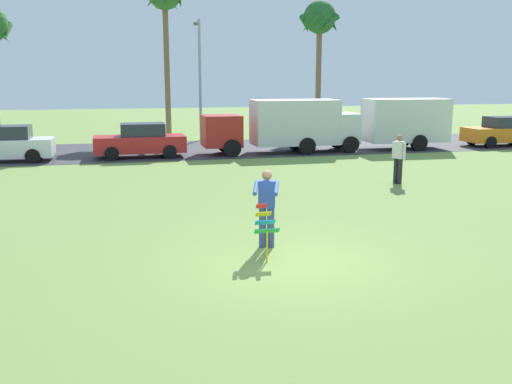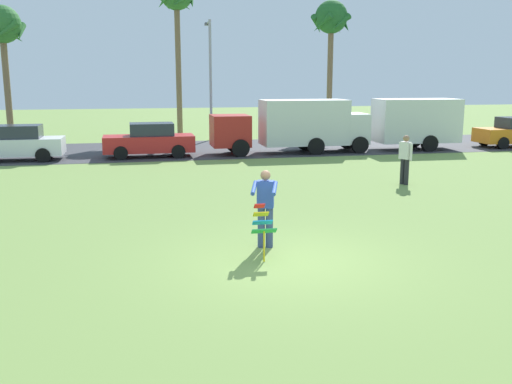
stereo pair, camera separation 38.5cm
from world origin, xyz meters
The scene contains 13 objects.
ground_plane centered at (0.00, 0.00, 0.00)m, with size 120.00×120.00×0.00m, color olive.
road_strip centered at (0.00, 18.69, 0.01)m, with size 120.00×8.00×0.01m, color #38383D.
person_kite_flyer centered at (-0.27, 0.98, 0.95)m, with size 0.69×0.76×1.73m.
kite_held centered at (-0.51, 0.18, 0.75)m, with size 0.51×0.63×1.12m.
parked_car_white centered at (-8.33, 16.29, 0.77)m, with size 4.21×1.86×1.60m.
parked_car_red centered at (-2.39, 16.29, 0.77)m, with size 4.22×1.87×1.60m.
parked_truck_red_cab centered at (4.34, 16.29, 1.41)m, with size 6.71×2.14×2.62m.
parked_truck_white_box centered at (10.37, 16.29, 1.41)m, with size 6.76×2.27×2.62m.
parked_car_orange centered at (17.14, 16.29, 0.77)m, with size 4.21×1.86×1.60m.
palm_tree_right_near centered at (-0.14, 27.15, 8.45)m, with size 2.58×2.71×9.99m.
palm_tree_centre_far centered at (9.59, 25.28, 7.15)m, with size 2.58×2.71×8.57m.
streetlight_pole centered at (1.44, 23.29, 4.00)m, with size 0.24×1.65×7.00m.
person_walker_near centered at (6.19, 7.33, 0.93)m, with size 0.35×0.53×1.73m.
Camera 1 is at (-3.33, -10.68, 3.70)m, focal length 39.68 mm.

